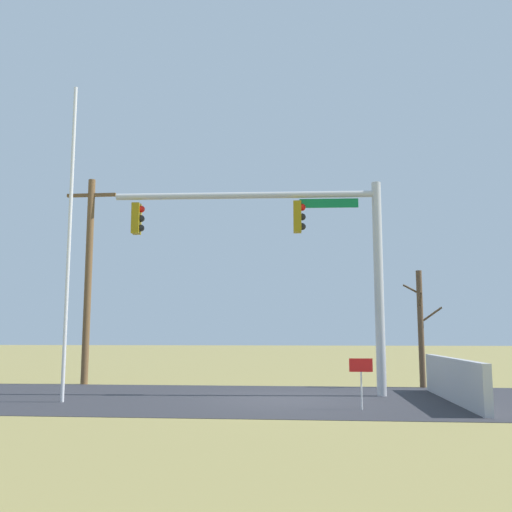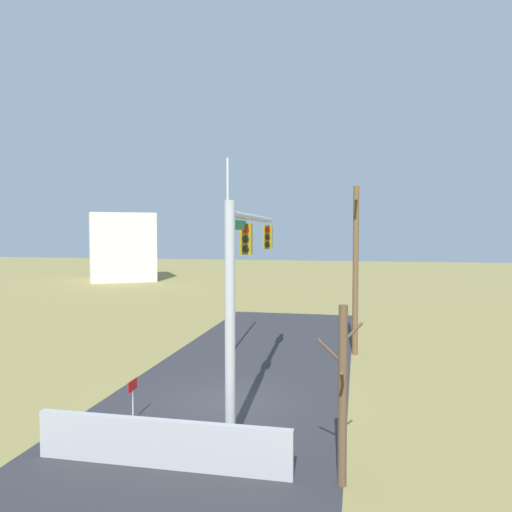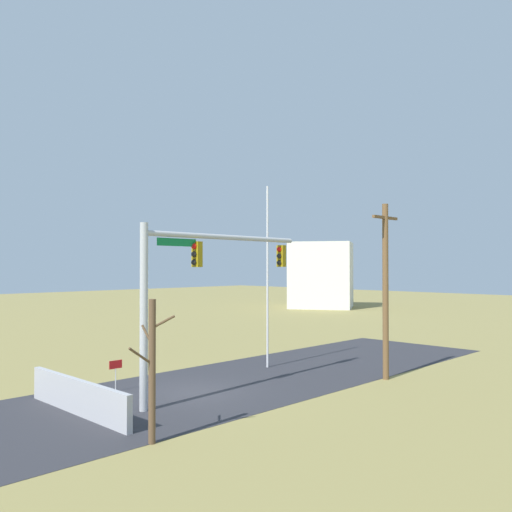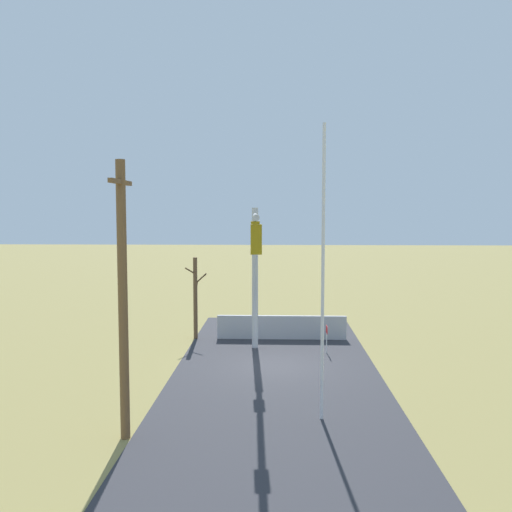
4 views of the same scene
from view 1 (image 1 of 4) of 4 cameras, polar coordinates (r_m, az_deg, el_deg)
ground_plane at (r=16.69m, az=2.36°, el=-13.91°), size 160.00×160.00×0.00m
road_surface at (r=17.37m, az=-11.32°, el=-13.51°), size 28.00×8.00×0.01m
sidewalk_corner at (r=17.89m, az=15.60°, el=-13.21°), size 6.00×6.00×0.01m
retaining_fence at (r=16.78m, az=18.86°, el=-11.48°), size 0.20×6.31×1.16m
signal_mast at (r=17.66m, az=4.57°, el=1.32°), size 8.21×0.66×6.42m
flagpole at (r=16.79m, az=-17.95°, el=1.61°), size 0.10×0.10×8.82m
utility_pole at (r=22.42m, az=-16.21°, el=-1.84°), size 1.90×0.26×7.64m
bare_tree at (r=20.87m, az=15.95°, el=-6.71°), size 1.27×1.02×4.01m
open_sign at (r=14.42m, az=10.32°, el=-11.15°), size 0.56×0.04×1.22m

